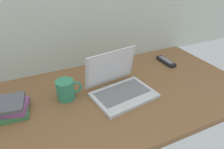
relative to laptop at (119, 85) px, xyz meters
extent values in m
cube|color=brown|center=(-0.09, 0.00, -0.06)|extent=(1.60, 0.76, 0.03)
cube|color=silver|center=(0.01, -0.04, -0.04)|extent=(0.34, 0.26, 0.02)
cube|color=slate|center=(0.00, -0.03, -0.03)|extent=(0.29, 0.18, 0.00)
cube|color=silver|center=(-0.01, 0.08, 0.07)|extent=(0.30, 0.09, 0.20)
cube|color=white|center=(-0.01, 0.08, 0.07)|extent=(0.27, 0.07, 0.17)
cylinder|color=#338C66|center=(-0.27, 0.07, 0.01)|extent=(0.09, 0.09, 0.10)
torus|color=#338C66|center=(-0.22, 0.07, 0.01)|extent=(0.07, 0.01, 0.07)
cylinder|color=brown|center=(-0.27, 0.07, 0.05)|extent=(0.08, 0.08, 0.00)
cube|color=black|center=(0.45, 0.18, -0.04)|extent=(0.05, 0.16, 0.02)
cube|color=slate|center=(0.45, 0.18, -0.02)|extent=(0.03, 0.12, 0.00)
cube|color=#3F7F4C|center=(-0.55, 0.06, -0.03)|extent=(0.20, 0.16, 0.02)
cube|color=#8C4C8C|center=(-0.55, 0.06, -0.01)|extent=(0.22, 0.17, 0.02)
cube|color=#595960|center=(-0.55, 0.06, 0.01)|extent=(0.19, 0.17, 0.02)
camera|label=1|loc=(-0.41, -0.79, 0.58)|focal=32.38mm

